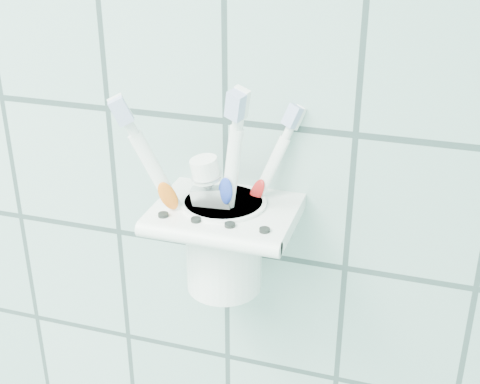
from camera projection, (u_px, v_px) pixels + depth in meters
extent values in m
cube|color=white|center=(238.00, 206.00, 0.66)|extent=(0.05, 0.02, 0.04)
cube|color=white|center=(226.00, 214.00, 0.63)|extent=(0.13, 0.10, 0.01)
cylinder|color=white|center=(207.00, 239.00, 0.58)|extent=(0.13, 0.01, 0.01)
cylinder|color=black|center=(163.00, 215.00, 0.61)|extent=(0.01, 0.01, 0.00)
cylinder|color=black|center=(196.00, 220.00, 0.60)|extent=(0.01, 0.01, 0.00)
cylinder|color=black|center=(230.00, 225.00, 0.59)|extent=(0.01, 0.01, 0.00)
cylinder|color=black|center=(265.00, 231.00, 0.58)|extent=(0.01, 0.01, 0.00)
cylinder|color=white|center=(224.00, 245.00, 0.65)|extent=(0.07, 0.07, 0.09)
cylinder|color=white|center=(223.00, 204.00, 0.63)|extent=(0.08, 0.08, 0.01)
cylinder|color=black|center=(223.00, 203.00, 0.63)|extent=(0.07, 0.07, 0.00)
cylinder|color=white|center=(214.00, 203.00, 0.62)|extent=(0.08, 0.04, 0.16)
cylinder|color=white|center=(212.00, 105.00, 0.58)|extent=(0.02, 0.02, 0.03)
cube|color=silver|center=(210.00, 91.00, 0.57)|extent=(0.02, 0.02, 0.03)
cube|color=white|center=(213.00, 88.00, 0.58)|extent=(0.02, 0.01, 0.03)
ellipsoid|color=orange|center=(212.00, 186.00, 0.61)|extent=(0.03, 0.02, 0.03)
cylinder|color=white|center=(220.00, 205.00, 0.64)|extent=(0.07, 0.05, 0.15)
cylinder|color=white|center=(219.00, 120.00, 0.60)|extent=(0.02, 0.02, 0.02)
cube|color=silver|center=(217.00, 108.00, 0.59)|extent=(0.02, 0.02, 0.02)
cube|color=white|center=(219.00, 106.00, 0.60)|extent=(0.02, 0.01, 0.02)
ellipsoid|color=red|center=(218.00, 190.00, 0.63)|extent=(0.02, 0.02, 0.03)
cylinder|color=white|center=(218.00, 191.00, 0.64)|extent=(0.05, 0.06, 0.17)
cylinder|color=white|center=(217.00, 92.00, 0.60)|extent=(0.02, 0.02, 0.03)
cube|color=silver|center=(214.00, 77.00, 0.58)|extent=(0.02, 0.02, 0.03)
cube|color=white|center=(217.00, 75.00, 0.59)|extent=(0.02, 0.01, 0.03)
ellipsoid|color=#1E38A5|center=(216.00, 174.00, 0.62)|extent=(0.02, 0.02, 0.03)
cube|color=silver|center=(228.00, 233.00, 0.64)|extent=(0.05, 0.02, 0.11)
cube|color=silver|center=(228.00, 277.00, 0.66)|extent=(0.04, 0.01, 0.02)
cone|color=silver|center=(227.00, 179.00, 0.61)|extent=(0.03, 0.03, 0.02)
cylinder|color=white|center=(227.00, 165.00, 0.61)|extent=(0.03, 0.03, 0.03)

